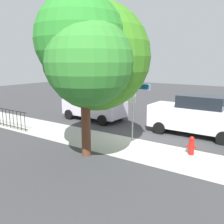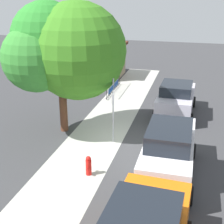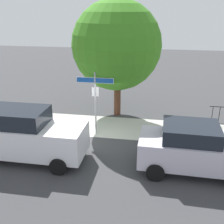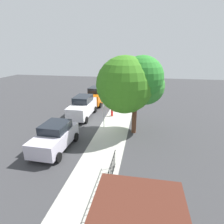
{
  "view_description": "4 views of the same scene",
  "coord_description": "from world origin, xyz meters",
  "px_view_note": "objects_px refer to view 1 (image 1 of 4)",
  "views": [
    {
      "loc": [
        -5.75,
        10.43,
        3.79
      ],
      "look_at": [
        0.5,
        1.3,
        1.51
      ],
      "focal_mm": 39.81,
      "sensor_mm": 36.0,
      "label": 1
    },
    {
      "loc": [
        -12.9,
        -2.95,
        6.64
      ],
      "look_at": [
        -0.14,
        0.44,
        1.49
      ],
      "focal_mm": 51.44,
      "sensor_mm": 36.0,
      "label": 2
    },
    {
      "loc": [
        2.64,
        -11.02,
        5.66
      ],
      "look_at": [
        0.8,
        -0.16,
        1.39
      ],
      "focal_mm": 42.89,
      "sensor_mm": 36.0,
      "label": 3
    },
    {
      "loc": [
        14.63,
        3.77,
        6.61
      ],
      "look_at": [
        0.42,
        1.22,
        1.63
      ],
      "focal_mm": 29.61,
      "sensor_mm": 36.0,
      "label": 4
    }
  ],
  "objects_px": {
    "street_sign": "(133,97)",
    "car_white": "(196,115)",
    "fire_hydrant": "(192,146)",
    "shade_tree": "(92,54)",
    "car_silver": "(95,106)"
  },
  "relations": [
    {
      "from": "street_sign",
      "to": "fire_hydrant",
      "type": "xyz_separation_m",
      "value": [
        -2.9,
        0.2,
        -1.74
      ]
    },
    {
      "from": "street_sign",
      "to": "car_white",
      "type": "height_order",
      "value": "street_sign"
    },
    {
      "from": "street_sign",
      "to": "shade_tree",
      "type": "xyz_separation_m",
      "value": [
        0.46,
        2.44,
        1.93
      ]
    },
    {
      "from": "car_white",
      "to": "car_silver",
      "type": "xyz_separation_m",
      "value": [
        6.47,
        0.22,
        -0.12
      ]
    },
    {
      "from": "fire_hydrant",
      "to": "street_sign",
      "type": "bearing_deg",
      "value": -3.92
    },
    {
      "from": "shade_tree",
      "to": "car_white",
      "type": "distance_m",
      "value": 6.52
    },
    {
      "from": "car_white",
      "to": "fire_hydrant",
      "type": "distance_m",
      "value": 3.04
    },
    {
      "from": "shade_tree",
      "to": "car_white",
      "type": "height_order",
      "value": "shade_tree"
    },
    {
      "from": "street_sign",
      "to": "car_white",
      "type": "bearing_deg",
      "value": -129.55
    },
    {
      "from": "shade_tree",
      "to": "car_white",
      "type": "relative_size",
      "value": 1.33
    },
    {
      "from": "car_white",
      "to": "fire_hydrant",
      "type": "bearing_deg",
      "value": 103.62
    },
    {
      "from": "shade_tree",
      "to": "car_silver",
      "type": "bearing_deg",
      "value": -52.31
    },
    {
      "from": "fire_hydrant",
      "to": "shade_tree",
      "type": "bearing_deg",
      "value": 33.66
    },
    {
      "from": "shade_tree",
      "to": "fire_hydrant",
      "type": "distance_m",
      "value": 5.46
    },
    {
      "from": "street_sign",
      "to": "fire_hydrant",
      "type": "distance_m",
      "value": 3.39
    }
  ]
}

